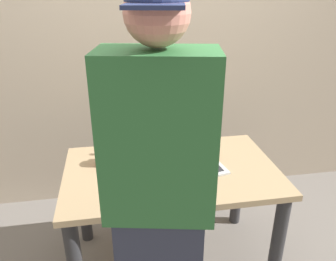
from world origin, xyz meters
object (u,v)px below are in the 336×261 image
person_figure (159,207)px  coffee_mug (104,158)px  beer_bottle_dark (151,135)px  beer_bottle_amber (165,138)px  laptop (192,159)px  beer_bottle_brown (154,137)px  beer_bottle_green (146,146)px

person_figure → coffee_mug: size_ratio=15.48×
beer_bottle_dark → coffee_mug: beer_bottle_dark is taller
beer_bottle_amber → beer_bottle_dark: bearing=147.5°
laptop → beer_bottle_dark: size_ratio=1.38×
beer_bottle_brown → coffee_mug: size_ratio=2.95×
beer_bottle_dark → beer_bottle_green: bearing=-107.5°
beer_bottle_amber → coffee_mug: bearing=-166.4°
beer_bottle_brown → beer_bottle_green: 0.09m
beer_bottle_brown → laptop: bearing=-39.1°
beer_bottle_amber → beer_bottle_green: bearing=-142.2°
laptop → person_figure: bearing=-114.7°
laptop → beer_bottle_brown: bearing=140.9°
beer_bottle_green → coffee_mug: beer_bottle_green is taller
beer_bottle_green → coffee_mug: (-0.26, 0.01, -0.06)m
laptop → coffee_mug: size_ratio=3.36×
person_figure → coffee_mug: person_figure is taller
beer_bottle_amber → person_figure: bearing=-100.9°
laptop → beer_bottle_brown: (-0.21, 0.17, 0.08)m
beer_bottle_dark → coffee_mug: 0.35m
beer_bottle_dark → beer_bottle_amber: bearing=-32.5°
beer_bottle_brown → beer_bottle_amber: bearing=24.2°
beer_bottle_brown → person_figure: bearing=-95.8°
laptop → beer_bottle_dark: 0.34m
beer_bottle_dark → person_figure: size_ratio=0.16×
laptop → beer_bottle_amber: size_ratio=1.39×
laptop → beer_bottle_green: beer_bottle_green is taller
beer_bottle_brown → beer_bottle_amber: (0.08, 0.04, -0.03)m
beer_bottle_brown → beer_bottle_dark: beer_bottle_brown is taller
beer_bottle_dark → person_figure: 0.89m
laptop → beer_bottle_dark: beer_bottle_dark is taller
laptop → coffee_mug: 0.53m
beer_bottle_dark → coffee_mug: size_ratio=2.44×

